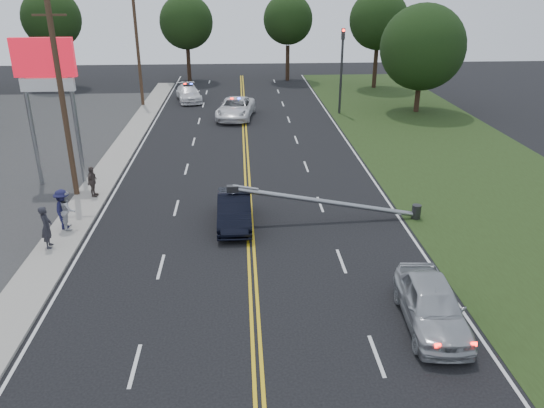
{
  "coord_description": "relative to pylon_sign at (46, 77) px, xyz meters",
  "views": [
    {
      "loc": [
        -0.36,
        -15.03,
        10.76
      ],
      "look_at": [
        0.96,
        6.23,
        1.7
      ],
      "focal_mm": 35.0,
      "sensor_mm": 36.0,
      "label": 1
    }
  ],
  "objects": [
    {
      "name": "centerline_yellow",
      "position": [
        10.5,
        -4.0,
        -5.99
      ],
      "size": [
        0.36,
        80.0,
        0.0
      ],
      "primitive_type": "cube",
      "color": "gold",
      "rests_on": "ground"
    },
    {
      "name": "fallen_streetlight",
      "position": [
        14.69,
        -6.0,
        -5.08
      ],
      "size": [
        9.36,
        0.44,
        1.91
      ],
      "color": "#2D2D30",
      "rests_on": "ground"
    },
    {
      "name": "bystander_a",
      "position": [
        1.83,
        -8.17,
        -4.94
      ],
      "size": [
        0.56,
        0.75,
        1.88
      ],
      "primitive_type": "imported",
      "rotation": [
        0.0,
        0.0,
        1.74
      ],
      "color": "#26262D",
      "rests_on": "sidewalk"
    },
    {
      "name": "tree_9",
      "position": [
        25.67,
        16.23,
        -0.54
      ],
      "size": [
        7.13,
        7.13,
        9.03
      ],
      "color": "black",
      "rests_on": "ground"
    },
    {
      "name": "sidewalk",
      "position": [
        2.1,
        -4.0,
        -5.94
      ],
      "size": [
        1.8,
        70.0,
        0.12
      ],
      "primitive_type": "cube",
      "color": "gray",
      "rests_on": "ground"
    },
    {
      "name": "pylon_sign",
      "position": [
        0.0,
        0.0,
        0.0
      ],
      "size": [
        3.2,
        0.35,
        8.0
      ],
      "color": "gray",
      "rests_on": "ground"
    },
    {
      "name": "crashed_sedan",
      "position": [
        9.79,
        -6.11,
        -5.26
      ],
      "size": [
        1.6,
        4.48,
        1.47
      ],
      "primitive_type": "imported",
      "rotation": [
        0.0,
        0.0,
        0.01
      ],
      "color": "black",
      "rests_on": "ground"
    },
    {
      "name": "utility_pole_far",
      "position": [
        1.3,
        20.0,
        -0.91
      ],
      "size": [
        1.6,
        0.28,
        10.0
      ],
      "color": "#382619",
      "rests_on": "ground"
    },
    {
      "name": "grass_verge",
      "position": [
        24.0,
        -4.0,
        -5.99
      ],
      "size": [
        12.0,
        80.0,
        0.01
      ],
      "primitive_type": "cube",
      "color": "#223213",
      "rests_on": "ground"
    },
    {
      "name": "tree_7",
      "position": [
        15.74,
        32.53,
        0.65
      ],
      "size": [
        5.45,
        5.45,
        9.39
      ],
      "color": "black",
      "rests_on": "ground"
    },
    {
      "name": "ground",
      "position": [
        10.5,
        -14.0,
        -6.0
      ],
      "size": [
        120.0,
        120.0,
        0.0
      ],
      "primitive_type": "plane",
      "color": "black",
      "rests_on": "ground"
    },
    {
      "name": "traffic_signal",
      "position": [
        18.8,
        16.0,
        -1.79
      ],
      "size": [
        0.28,
        0.41,
        7.05
      ],
      "color": "#2D2D30",
      "rests_on": "ground"
    },
    {
      "name": "emergency_b",
      "position": [
        5.35,
        21.84,
        -5.26
      ],
      "size": [
        3.05,
        5.39,
        1.47
      ],
      "primitive_type": "imported",
      "rotation": [
        0.0,
        0.0,
        0.21
      ],
      "color": "white",
      "rests_on": "ground"
    },
    {
      "name": "tree_5",
      "position": [
        -9.02,
        30.05,
        0.99
      ],
      "size": [
        5.98,
        5.98,
        10.0
      ],
      "color": "black",
      "rests_on": "ground"
    },
    {
      "name": "tree_6",
      "position": [
        4.53,
        32.78,
        0.4
      ],
      "size": [
        5.85,
        5.85,
        9.33
      ],
      "color": "black",
      "rests_on": "ground"
    },
    {
      "name": "waiting_sedan",
      "position": [
        16.38,
        -14.5,
        -5.21
      ],
      "size": [
        2.18,
        4.75,
        1.58
      ],
      "primitive_type": "imported",
      "rotation": [
        0.0,
        0.0,
        -0.07
      ],
      "color": "#ADB0B5",
      "rests_on": "ground"
    },
    {
      "name": "bystander_d",
      "position": [
        2.32,
        -2.4,
        -5.05
      ],
      "size": [
        0.56,
        1.02,
        1.65
      ],
      "primitive_type": "imported",
      "rotation": [
        0.0,
        0.0,
        1.4
      ],
      "color": "#514540",
      "rests_on": "sidewalk"
    },
    {
      "name": "bystander_c",
      "position": [
        1.99,
        -6.34,
        -4.92
      ],
      "size": [
        0.73,
        1.24,
        1.91
      ],
      "primitive_type": "imported",
      "rotation": [
        0.0,
        0.0,
        1.58
      ],
      "color": "#19193F",
      "rests_on": "sidewalk"
    },
    {
      "name": "emergency_a",
      "position": [
        9.83,
        14.89,
        -5.18
      ],
      "size": [
        3.59,
        6.24,
        1.64
      ],
      "primitive_type": "imported",
      "rotation": [
        0.0,
        0.0,
        -0.15
      ],
      "color": "white",
      "rests_on": "ground"
    },
    {
      "name": "utility_pole_mid",
      "position": [
        1.3,
        -2.0,
        -0.91
      ],
      "size": [
        1.6,
        0.28,
        10.0
      ],
      "color": "#382619",
      "rests_on": "ground"
    },
    {
      "name": "tree_8",
      "position": [
        24.63,
        27.54,
        0.88
      ],
      "size": [
        5.99,
        5.99,
        9.89
      ],
      "color": "black",
      "rests_on": "ground"
    },
    {
      "name": "bystander_b",
      "position": [
        2.15,
        -6.27,
        -4.97
      ],
      "size": [
        0.91,
        1.04,
        1.81
      ],
      "primitive_type": "imported",
      "rotation": [
        0.0,
        0.0,
        1.86
      ],
      "color": "silver",
      "rests_on": "sidewalk"
    }
  ]
}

